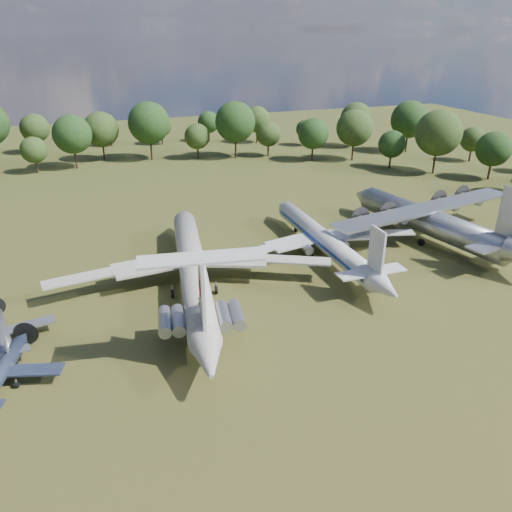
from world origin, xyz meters
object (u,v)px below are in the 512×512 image
object	(u,v)px
il62_airliner	(193,273)
small_prop_northwest	(2,336)
tu104_jet	(324,244)
an12_transport	(429,225)
small_prop_west	(1,376)
person_on_il62	(200,301)

from	to	relation	value
il62_airliner	small_prop_northwest	world-z (taller)	il62_airliner
il62_airliner	tu104_jet	distance (m)	22.19
an12_transport	small_prop_northwest	size ratio (longest dim) A/B	2.69
small_prop_west	an12_transport	bearing A→B (deg)	31.59
tu104_jet	an12_transport	xyz separation A→B (m)	(19.54, -0.11, 0.67)
person_on_il62	an12_transport	bearing A→B (deg)	-153.75
small_prop_west	person_on_il62	xyz separation A→B (m)	(20.63, 0.12, 4.63)
an12_transport	small_prop_west	distance (m)	66.52
il62_airliner	person_on_il62	world-z (taller)	person_on_il62
small_prop_northwest	person_on_il62	world-z (taller)	person_on_il62
small_prop_northwest	il62_airliner	bearing A→B (deg)	1.69
tu104_jet	an12_transport	world-z (taller)	an12_transport
small_prop_west	il62_airliner	bearing A→B (deg)	47.52
tu104_jet	an12_transport	distance (m)	19.55
small_prop_west	person_on_il62	size ratio (longest dim) A/B	9.53
person_on_il62	tu104_jet	bearing A→B (deg)	-139.28
il62_airliner	tu104_jet	size ratio (longest dim) A/B	1.21
an12_transport	person_on_il62	world-z (taller)	person_on_il62
small_prop_northwest	person_on_il62	distance (m)	23.07
tu104_jet	small_prop_northwest	size ratio (longest dim) A/B	2.68
il62_airliner	person_on_il62	size ratio (longest dim) A/B	29.92
tu104_jet	person_on_il62	distance (m)	30.01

